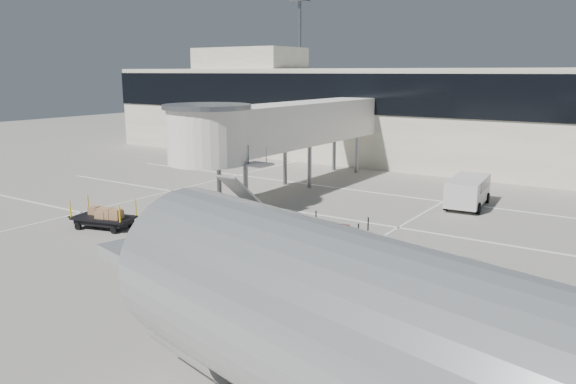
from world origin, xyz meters
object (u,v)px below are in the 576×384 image
Objects in this scene: suitcase_cart at (335,235)px; belt_loader at (234,150)px; box_cart_near at (176,250)px; ground_worker at (201,235)px; minivan at (468,189)px; baggage_tug at (247,228)px; box_cart_far at (102,218)px.

belt_loader is at bearing 133.01° from suitcase_cart.
box_cart_near is (-4.28, -5.84, 0.06)m from suitcase_cart.
box_cart_near is at bearing -120.13° from ground_worker.
ground_worker is 16.99m from minivan.
ground_worker reaches higher than suitcase_cart.
belt_loader is at bearing 111.47° from baggage_tug.
baggage_tug is 4.11m from suitcase_cart.
belt_loader reaches higher than minivan.
belt_loader is at bearing 114.09° from ground_worker.
box_cart_near is (-0.53, -4.15, -0.06)m from baggage_tug.
box_cart_far is at bearing -138.20° from minivan.
box_cart_far is at bearing 163.38° from ground_worker.
box_cart_near is 18.20m from minivan.
ground_worker is (-0.16, -3.00, 0.36)m from baggage_tug.
box_cart_far reaches higher than box_cart_near.
box_cart_far is (-6.81, 1.69, 0.03)m from box_cart_near.
box_cart_near is at bearing -118.45° from minivan.
minivan is at bearing 32.48° from box_cart_far.
belt_loader is at bearing 157.44° from minivan.
ground_worker is at bearing -135.62° from suitcase_cart.
baggage_tug is 0.70× the size of belt_loader.
box_cart_far is at bearing -165.29° from suitcase_cart.
minivan is at bearing 3.86° from belt_loader.
suitcase_cart is at bearing -20.23° from belt_loader.
belt_loader is (-9.66, 22.31, 0.11)m from box_cart_far.
suitcase_cart is (3.75, 1.69, -0.13)m from baggage_tug.
suitcase_cart is 0.90× the size of box_cart_far.
suitcase_cart is at bearing 5.73° from box_cart_far.
box_cart_far is at bearing -45.60° from belt_loader.
minivan reaches higher than suitcase_cart.
box_cart_near is 1.28m from ground_worker.
minivan reaches higher than box_cart_near.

